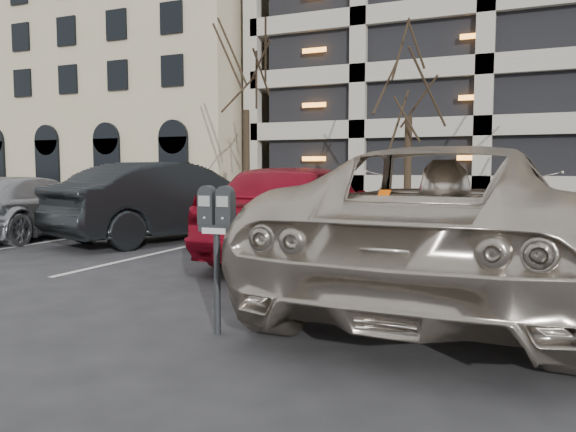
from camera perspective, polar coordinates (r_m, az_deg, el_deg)
ground at (r=6.00m, az=8.45°, el=-8.89°), size 140.00×140.00×0.00m
sidewalk at (r=21.72m, az=19.77°, el=1.08°), size 80.00×4.00×0.12m
stall_lines at (r=8.57m, az=3.50°, el=-4.61°), size 16.90×5.20×0.00m
office_building at (r=46.61m, az=-16.10°, el=12.27°), size 26.00×16.20×15.00m
tree_a at (r=24.97m, az=-4.30°, el=16.08°), size 3.80×3.80×8.63m
tree_b at (r=22.45m, az=12.26°, el=15.11°), size 3.30×3.30×7.50m
parking_meter at (r=4.78m, az=-7.27°, el=-0.75°), size 0.33×0.15×1.25m
suv_silver at (r=6.48m, az=16.24°, el=-0.60°), size 2.78×5.95×1.66m
car_red at (r=8.87m, az=1.35°, el=0.71°), size 1.98×4.59×1.54m
car_dark at (r=11.27m, az=-11.93°, el=1.47°), size 3.03×4.90×1.52m
car_silver at (r=12.63m, az=-24.75°, el=0.85°), size 2.37×4.50×1.24m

